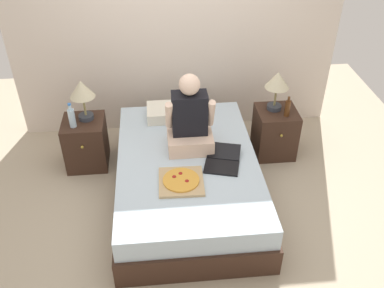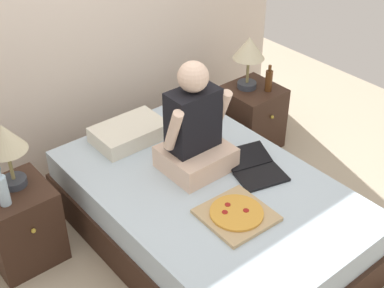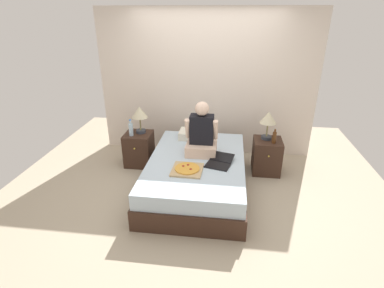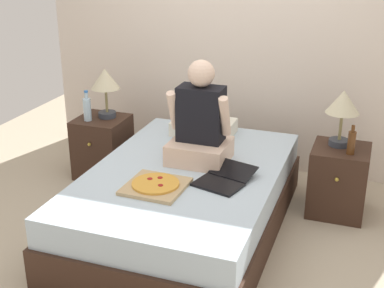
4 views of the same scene
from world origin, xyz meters
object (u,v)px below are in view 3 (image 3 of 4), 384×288
at_px(nightstand_left, 139,149).
at_px(beer_bottle, 274,137).
at_px(lamp_on_left_nightstand, 140,114).
at_px(bed, 197,174).
at_px(water_bottle, 131,129).
at_px(nightstand_right, 267,156).
at_px(lamp_on_right_nightstand, 268,120).
at_px(laptop, 219,163).
at_px(person_seated, 202,135).
at_px(pizza_box, 187,169).

distance_m(nightstand_left, beer_bottle, 2.23).
bearing_deg(lamp_on_left_nightstand, bed, -35.02).
bearing_deg(water_bottle, bed, -26.76).
bearing_deg(nightstand_right, lamp_on_right_nightstand, 120.93).
bearing_deg(lamp_on_left_nightstand, laptop, -31.50).
bearing_deg(nightstand_right, water_bottle, -177.66).
xyz_separation_m(bed, beer_bottle, (1.13, 0.57, 0.41)).
distance_m(nightstand_right, person_seated, 1.22).
bearing_deg(person_seated, pizza_box, -103.23).
bearing_deg(laptop, beer_bottle, 39.94).
xyz_separation_m(nightstand_left, lamp_on_right_nightstand, (2.09, 0.05, 0.61)).
relative_size(lamp_on_left_nightstand, person_seated, 0.58).
bearing_deg(nightstand_left, bed, -32.09).
bearing_deg(laptop, person_seated, 131.11).
xyz_separation_m(bed, laptop, (0.33, -0.11, 0.27)).
height_order(nightstand_left, pizza_box, nightstand_left).
bearing_deg(lamp_on_left_nightstand, beer_bottle, -3.98).
relative_size(lamp_on_left_nightstand, pizza_box, 1.09).
xyz_separation_m(beer_bottle, person_seated, (-1.09, -0.35, 0.13)).
relative_size(water_bottle, nightstand_right, 0.49).
bearing_deg(pizza_box, lamp_on_right_nightstand, 43.59).
bearing_deg(nightstand_left, lamp_on_right_nightstand, 1.37).
height_order(bed, beer_bottle, beer_bottle).
height_order(beer_bottle, pizza_box, beer_bottle).
xyz_separation_m(water_bottle, pizza_box, (1.06, -0.92, -0.16)).
bearing_deg(lamp_on_left_nightstand, nightstand_left, -128.63).
relative_size(nightstand_left, lamp_on_left_nightstand, 1.24).
height_order(water_bottle, pizza_box, water_bottle).
bearing_deg(nightstand_right, lamp_on_left_nightstand, 178.62).
xyz_separation_m(lamp_on_left_nightstand, nightstand_right, (2.08, -0.05, -0.61)).
relative_size(lamp_on_left_nightstand, beer_bottle, 1.96).
distance_m(bed, nightstand_left, 1.25).
height_order(nightstand_left, person_seated, person_seated).
bearing_deg(lamp_on_right_nightstand, beer_bottle, -56.31).
bearing_deg(person_seated, nightstand_left, 157.67).
bearing_deg(pizza_box, bed, 76.12).
distance_m(lamp_on_left_nightstand, person_seated, 1.19).
bearing_deg(nightstand_right, bed, -147.91).
relative_size(person_seated, pizza_box, 1.89).
distance_m(bed, lamp_on_left_nightstand, 1.40).
distance_m(nightstand_right, laptop, 1.09).
height_order(water_bottle, person_seated, person_seated).
relative_size(nightstand_left, pizza_box, 1.35).
distance_m(water_bottle, beer_bottle, 2.27).
bearing_deg(pizza_box, person_seated, 76.77).
bearing_deg(nightstand_left, person_seated, -22.33).
height_order(bed, pizza_box, pizza_box).
relative_size(nightstand_left, water_bottle, 2.02).
distance_m(lamp_on_left_nightstand, pizza_box, 1.47).
distance_m(nightstand_right, beer_bottle, 0.39).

